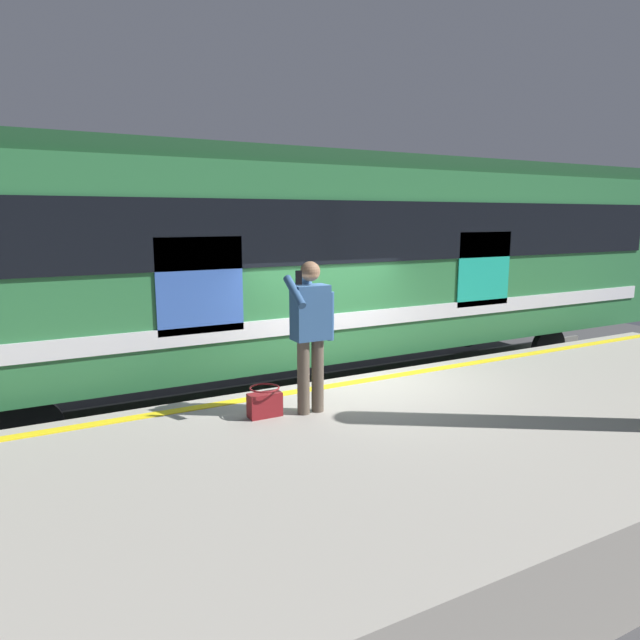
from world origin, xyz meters
name	(u,v)px	position (x,y,z in m)	size (l,w,h in m)	color
ground_plane	(343,439)	(0.00, 0.00, 0.00)	(23.84, 23.84, 0.00)	#3D3D3F
platform	(446,467)	(0.00, 2.15, 0.46)	(13.03, 4.30, 0.92)	#9E998E
safety_line	(355,382)	(0.00, 0.30, 0.92)	(12.77, 0.16, 0.01)	yellow
track_rail_near	(304,409)	(0.00, -1.23, 0.08)	(16.93, 0.08, 0.16)	slate
track_rail_far	(268,386)	(0.00, -2.66, 0.08)	(16.93, 0.08, 0.16)	slate
train_carriage	(317,254)	(-0.62, -1.94, 2.49)	(13.97, 2.84, 3.91)	#2D723F
passenger	(310,325)	(1.07, 1.05, 1.93)	(0.57, 0.55, 1.72)	brown
handbag	(265,403)	(1.59, 0.94, 1.08)	(0.37, 0.34, 0.34)	maroon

